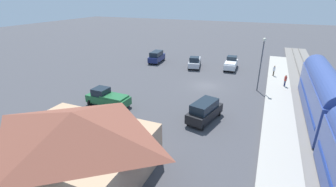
{
  "coord_description": "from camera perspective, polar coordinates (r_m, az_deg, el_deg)",
  "views": [
    {
      "loc": [
        -7.85,
        32.86,
        12.42
      ],
      "look_at": [
        3.02,
        7.25,
        1.0
      ],
      "focal_mm": 25.44,
      "sensor_mm": 36.0,
      "label": 1
    }
  ],
  "objects": [
    {
      "name": "ground_plane",
      "position": [
        36.0,
        8.97,
        1.85
      ],
      "size": [
        200.0,
        200.0,
        0.0
      ],
      "primitive_type": "plane",
      "color": "#424247"
    },
    {
      "name": "railway_track",
      "position": [
        35.63,
        31.29,
        -1.34
      ],
      "size": [
        4.8,
        70.0,
        0.3
      ],
      "color": "slate",
      "rests_on": "ground"
    },
    {
      "name": "platform",
      "position": [
        35.14,
        24.94,
        -0.3
      ],
      "size": [
        3.2,
        46.0,
        0.3
      ],
      "color": "#A8A399",
      "rests_on": "ground"
    },
    {
      "name": "station_building",
      "position": [
        18.83,
        -21.13,
        -10.75
      ],
      "size": [
        11.0,
        8.55,
        5.03
      ],
      "color": "tan",
      "rests_on": "ground"
    },
    {
      "name": "pedestrian_on_platform",
      "position": [
        38.14,
        26.31,
        2.96
      ],
      "size": [
        0.36,
        0.36,
        1.71
      ],
      "color": "#23284C",
      "rests_on": "platform"
    },
    {
      "name": "pedestrian_waiting_far",
      "position": [
        42.58,
        24.07,
        5.19
      ],
      "size": [
        0.36,
        0.36,
        1.71
      ],
      "color": "brown",
      "rests_on": "platform"
    },
    {
      "name": "pickup_green",
      "position": [
        29.64,
        -14.3,
        -1.02
      ],
      "size": [
        5.46,
        2.61,
        2.14
      ],
      "color": "#236638",
      "rests_on": "ground"
    },
    {
      "name": "suv_black",
      "position": [
        25.61,
        8.76,
        -4.08
      ],
      "size": [
        3.04,
        5.22,
        2.22
      ],
      "color": "black",
      "rests_on": "ground"
    },
    {
      "name": "pickup_silver",
      "position": [
        45.17,
        6.4,
        7.57
      ],
      "size": [
        3.09,
        5.7,
        2.14
      ],
      "color": "silver",
      "rests_on": "ground"
    },
    {
      "name": "suv_navy",
      "position": [
        48.41,
        -2.76,
        8.83
      ],
      "size": [
        2.36,
        5.04,
        2.22
      ],
      "color": "navy",
      "rests_on": "ground"
    },
    {
      "name": "pickup_white",
      "position": [
        45.33,
        14.86,
        7.01
      ],
      "size": [
        2.22,
        5.49,
        2.14
      ],
      "color": "white",
      "rests_on": "ground"
    },
    {
      "name": "light_pole_near_platform",
      "position": [
        34.72,
        21.53,
        7.87
      ],
      "size": [
        0.44,
        0.44,
        7.38
      ],
      "color": "#515156",
      "rests_on": "ground"
    }
  ]
}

